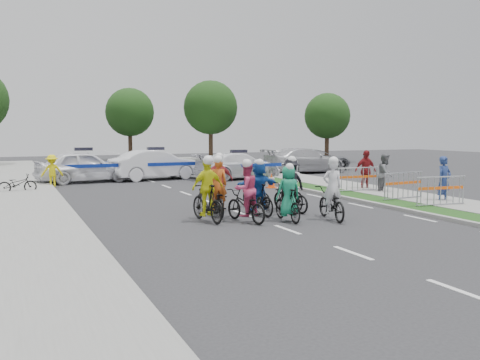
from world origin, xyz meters
name	(u,v)px	position (x,y,z in m)	size (l,w,h in m)	color
ground	(287,230)	(0.00, 0.00, 0.00)	(90.00, 90.00, 0.00)	#28282B
curb_right	(340,197)	(5.10, 5.00, 0.06)	(0.20, 60.00, 0.12)	gray
grass_strip	(355,196)	(5.80, 5.00, 0.06)	(1.20, 60.00, 0.11)	#1C4014
sidewalk_right	(391,194)	(7.60, 5.00, 0.07)	(2.40, 60.00, 0.13)	gray
sidewalk_left	(24,216)	(-6.50, 5.00, 0.07)	(3.00, 60.00, 0.13)	gray
rider_0	(331,199)	(2.00, 0.91, 0.63)	(1.00, 1.97, 1.92)	black
rider_1	(288,199)	(0.64, 1.15, 0.68)	(0.75, 1.68, 1.74)	black
rider_2	(246,199)	(-0.54, 1.56, 0.69)	(1.00, 1.92, 1.87)	black
rider_3	(207,196)	(-1.55, 2.07, 0.75)	(1.03, 1.92, 1.97)	black
rider_4	(290,190)	(1.63, 2.79, 0.72)	(1.10, 1.89, 1.86)	black
rider_5	(259,192)	(0.33, 2.51, 0.76)	(1.48, 1.76, 1.80)	black
rider_6	(217,196)	(-0.90, 2.94, 0.63)	(1.00, 1.97, 1.92)	black
rider_7	(292,189)	(2.00, 3.31, 0.68)	(0.76, 1.68, 1.74)	black
rider_8	(256,189)	(1.06, 4.22, 0.63)	(0.84, 1.72, 1.68)	black
rider_9	(218,188)	(-0.36, 4.22, 0.74)	(1.03, 1.91, 1.94)	black
police_car_0	(84,166)	(-3.31, 15.67, 0.82)	(1.93, 4.80, 1.64)	white
police_car_1	(156,165)	(0.48, 15.72, 0.80)	(1.70, 4.88, 1.61)	white
police_car_2	(239,166)	(4.76, 14.28, 0.72)	(2.03, 4.99, 1.45)	white
civilian_sedan	(304,160)	(10.11, 16.30, 0.78)	(2.19, 5.39, 1.57)	#BBBAC0
civilian_suv	(315,160)	(11.89, 17.89, 0.69)	(2.30, 4.99, 1.39)	slate
spectator_0	(444,180)	(7.79, 2.29, 0.87)	(0.63, 0.42, 1.74)	navy
spectator_1	(385,174)	(7.67, 5.47, 0.85)	(0.83, 0.65, 1.71)	slate
spectator_2	(366,171)	(7.60, 6.74, 0.90)	(1.06, 0.44, 1.81)	maroon
marshal_hiviz	(52,171)	(-4.98, 13.98, 0.76)	(0.99, 0.57, 1.53)	yellow
barrier_0	(441,192)	(6.70, 1.32, 0.56)	(2.00, 0.50, 1.12)	#A5A8AD
barrier_1	(403,187)	(6.70, 3.22, 0.56)	(2.00, 0.50, 1.12)	#A5A8AD
barrier_2	(358,180)	(6.70, 6.06, 0.56)	(2.00, 0.50, 1.12)	#A5A8AD
cone_0	(271,181)	(4.34, 9.48, 0.34)	(0.40, 0.40, 0.70)	#F24C0C
cone_1	(289,175)	(6.50, 11.68, 0.34)	(0.40, 0.40, 0.70)	#F24C0C
parked_bike	(17,184)	(-6.55, 11.88, 0.41)	(0.55, 1.57, 0.82)	black
tree_1	(211,108)	(9.00, 30.00, 4.54)	(4.55, 4.55, 6.82)	#382619
tree_2	(327,116)	(18.00, 26.00, 3.83)	(3.85, 3.85, 5.77)	#382619
tree_4	(130,112)	(3.00, 34.00, 4.19)	(4.20, 4.20, 6.30)	#382619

